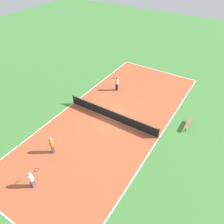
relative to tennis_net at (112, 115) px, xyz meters
name	(u,v)px	position (x,y,z in m)	size (l,w,h in m)	color
ground_plane	(112,119)	(0.00, 0.00, -0.57)	(80.00, 80.00, 0.00)	#47843D
court_surface	(112,119)	(0.00, 0.00, -0.56)	(9.88, 23.45, 0.02)	#B75633
tennis_net	(112,115)	(0.00, 0.00, 0.00)	(9.68, 0.10, 1.08)	black
bench	(188,123)	(-6.56, -2.89, -0.18)	(0.36, 1.76, 0.45)	olive
player_far_white	(117,83)	(2.31, -4.68, 0.43)	(0.99, 0.62, 1.70)	black
player_center_orange	(52,144)	(1.85, 6.12, 0.38)	(0.47, 0.47, 1.64)	#4C4C51
player_near_white	(31,179)	(0.81, 9.18, 0.31)	(0.39, 0.95, 1.51)	#4C4C51
tennis_ball_far_baseline	(143,103)	(-1.35, -4.00, -0.52)	(0.07, 0.07, 0.07)	#CCE033
tennis_ball_midcourt	(147,76)	(0.64, -9.42, -0.52)	(0.07, 0.07, 0.07)	#CCE033
tennis_ball_right_alley	(50,166)	(1.09, 7.33, -0.52)	(0.07, 0.07, 0.07)	#CCE033
tennis_ball_left_sideline	(121,73)	(3.94, -8.48, -0.52)	(0.07, 0.07, 0.07)	#CCE033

